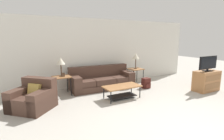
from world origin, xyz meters
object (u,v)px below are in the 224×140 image
object	(u,v)px
couch	(102,80)
table_lamp_right	(136,57)
side_table_left	(62,78)
television	(208,63)
side_table_right	(135,70)
backpack	(146,83)
coffee_table	(122,89)
tv_console	(206,81)
armchair	(33,98)
table_lamp_left	(61,61)

from	to	relation	value
couch	table_lamp_right	xyz separation A→B (m)	(1.50, -0.09, 0.83)
side_table_left	table_lamp_right	bearing A→B (deg)	0.00
television	side_table_right	bearing A→B (deg)	128.97
table_lamp_right	backpack	distance (m)	1.19
coffee_table	side_table_right	world-z (taller)	side_table_right
couch	backpack	size ratio (longest dim) A/B	6.21
couch	television	bearing A→B (deg)	-33.96
side_table_left	tv_console	world-z (taller)	tv_console
armchair	coffee_table	xyz separation A→B (m)	(2.52, -0.44, 0.01)
table_lamp_right	backpack	bearing A→B (deg)	-92.82
table_lamp_left	backpack	size ratio (longest dim) A/B	1.62
television	table_lamp_right	bearing A→B (deg)	128.97
coffee_table	tv_console	world-z (taller)	tv_console
armchair	table_lamp_right	world-z (taller)	table_lamp_right
couch	side_table_left	world-z (taller)	couch
table_lamp_left	backpack	xyz separation A→B (m)	(2.96, -0.73, -0.94)
side_table_right	backpack	xyz separation A→B (m)	(-0.04, -0.73, -0.38)
armchair	coffee_table	world-z (taller)	armchair
coffee_table	backpack	bearing A→B (deg)	20.06
table_lamp_right	television	xyz separation A→B (m)	(1.64, -2.02, -0.12)
couch	coffee_table	xyz separation A→B (m)	(0.07, -1.32, 0.00)
table_lamp_right	backpack	world-z (taller)	table_lamp_right
side_table_right	table_lamp_right	size ratio (longest dim) A/B	1.01
side_table_left	television	bearing A→B (deg)	-23.57
table_lamp_left	television	bearing A→B (deg)	-23.57
side_table_right	table_lamp_right	xyz separation A→B (m)	(0.00, 0.00, 0.56)
coffee_table	side_table_right	xyz separation A→B (m)	(1.43, 1.24, 0.27)
couch	side_table_right	size ratio (longest dim) A/B	3.78
side_table_left	tv_console	distance (m)	5.06
table_lamp_right	tv_console	world-z (taller)	table_lamp_right
armchair	backpack	distance (m)	3.91
coffee_table	table_lamp_left	distance (m)	2.16
side_table_left	table_lamp_left	world-z (taller)	table_lamp_left
couch	backpack	distance (m)	1.68
armchair	table_lamp_right	bearing A→B (deg)	11.42
backpack	side_table_right	bearing A→B (deg)	87.18
backpack	coffee_table	bearing A→B (deg)	-159.94
side_table_right	table_lamp_left	world-z (taller)	table_lamp_left
television	backpack	bearing A→B (deg)	142.25
tv_console	table_lamp_left	bearing A→B (deg)	156.42
television	table_lamp_left	bearing A→B (deg)	156.43
armchair	tv_console	distance (m)	5.72
backpack	side_table_left	bearing A→B (deg)	166.19
side_table_left	armchair	bearing A→B (deg)	-139.95
table_lamp_left	tv_console	bearing A→B (deg)	-23.58
backpack	table_lamp_right	bearing A→B (deg)	87.18
couch	table_lamp_left	size ratio (longest dim) A/B	3.83
armchair	table_lamp_right	size ratio (longest dim) A/B	2.14
table_lamp_left	table_lamp_right	bearing A→B (deg)	0.00
side_table_left	table_lamp_right	world-z (taller)	table_lamp_right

